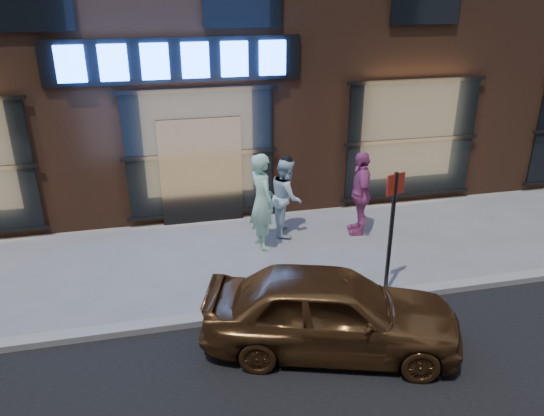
{
  "coord_description": "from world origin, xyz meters",
  "views": [
    {
      "loc": [
        -0.93,
        -7.2,
        5.1
      ],
      "look_at": [
        1.07,
        1.6,
        1.2
      ],
      "focal_mm": 35.0,
      "sensor_mm": 36.0,
      "label": 1
    }
  ],
  "objects_px": {
    "man_bowtie": "(262,201)",
    "passerby": "(360,193)",
    "man_cap": "(286,196)",
    "gold_sedan": "(331,311)",
    "sign_post": "(392,223)"
  },
  "relations": [
    {
      "from": "man_bowtie",
      "to": "passerby",
      "type": "distance_m",
      "value": 2.19
    },
    {
      "from": "man_cap",
      "to": "passerby",
      "type": "relative_size",
      "value": 0.92
    },
    {
      "from": "man_cap",
      "to": "passerby",
      "type": "height_order",
      "value": "passerby"
    },
    {
      "from": "gold_sedan",
      "to": "sign_post",
      "type": "relative_size",
      "value": 1.66
    },
    {
      "from": "gold_sedan",
      "to": "man_bowtie",
      "type": "bearing_deg",
      "value": 22.7
    },
    {
      "from": "man_bowtie",
      "to": "sign_post",
      "type": "bearing_deg",
      "value": -156.62
    },
    {
      "from": "passerby",
      "to": "gold_sedan",
      "type": "xyz_separation_m",
      "value": [
        -1.87,
        -3.64,
        -0.28
      ]
    },
    {
      "from": "passerby",
      "to": "gold_sedan",
      "type": "distance_m",
      "value": 4.1
    },
    {
      "from": "passerby",
      "to": "sign_post",
      "type": "distance_m",
      "value": 2.51
    },
    {
      "from": "gold_sedan",
      "to": "man_cap",
      "type": "bearing_deg",
      "value": 12.8
    },
    {
      "from": "man_bowtie",
      "to": "man_cap",
      "type": "height_order",
      "value": "man_bowtie"
    },
    {
      "from": "man_cap",
      "to": "sign_post",
      "type": "distance_m",
      "value": 3.03
    },
    {
      "from": "gold_sedan",
      "to": "sign_post",
      "type": "height_order",
      "value": "sign_post"
    },
    {
      "from": "passerby",
      "to": "sign_post",
      "type": "bearing_deg",
      "value": 2.71
    },
    {
      "from": "sign_post",
      "to": "man_bowtie",
      "type": "bearing_deg",
      "value": 109.3
    }
  ]
}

